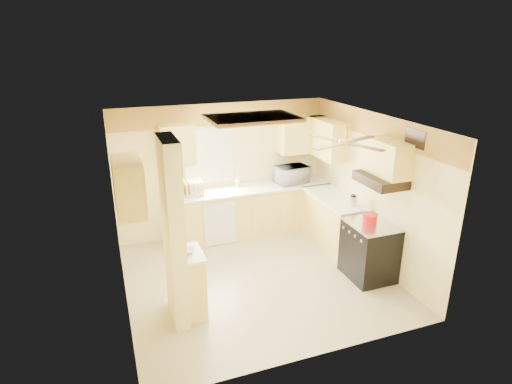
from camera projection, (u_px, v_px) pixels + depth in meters
name	position (u px, v px, depth m)	size (l,w,h in m)	color
floor	(257.00, 278.00, 6.81)	(4.00, 4.00, 0.00)	tan
ceiling	(258.00, 122.00, 5.95)	(4.00, 4.00, 0.00)	white
wall_back	(223.00, 170.00, 8.06)	(4.00, 4.00, 0.00)	#F6E396
wall_front	(317.00, 265.00, 4.71)	(4.00, 4.00, 0.00)	#F6E396
wall_left	(118.00, 224.00, 5.73)	(3.80, 3.80, 0.00)	#F6E396
wall_right	(371.00, 190.00, 7.03)	(3.80, 3.80, 0.00)	#F6E396
wallpaper_border	(221.00, 114.00, 7.68)	(4.00, 0.02, 0.40)	#FDC64A
partition_column	(174.00, 233.00, 5.46)	(0.20, 0.70, 2.50)	#F6E396
partition_ledge	(194.00, 284.00, 5.80)	(0.25, 0.55, 0.90)	#FFE579
ledge_top	(192.00, 254.00, 5.64)	(0.28, 0.58, 0.04)	white
lower_cabinets_back	(253.00, 211.00, 8.23)	(3.00, 0.60, 0.90)	#FFE579
lower_cabinets_right	(334.00, 223.00, 7.73)	(0.60, 1.40, 0.90)	#FFE579
countertop_back	(253.00, 189.00, 8.06)	(3.04, 0.64, 0.04)	white
countertop_right	(335.00, 198.00, 7.57)	(0.64, 1.44, 0.04)	white
dishwasher_panel	(220.00, 224.00, 7.72)	(0.58, 0.02, 0.80)	white
window	(209.00, 156.00, 7.86)	(0.92, 0.02, 1.02)	white
upper_cab_back_left	(177.00, 145.00, 7.42)	(0.60, 0.35, 0.70)	#FFE579
upper_cab_back_right	(302.00, 134.00, 8.20)	(0.90, 0.35, 0.70)	#FFE579
upper_cab_right	(327.00, 139.00, 7.87)	(0.35, 1.00, 0.70)	#FFE579
upper_cab_left_wall	(128.00, 186.00, 5.36)	(0.35, 0.75, 0.70)	#FFE579
upper_cab_over_stove	(388.00, 158.00, 6.25)	(0.35, 0.76, 0.52)	#FFE579
stove	(369.00, 250.00, 6.71)	(0.68, 0.77, 0.92)	black
range_hood	(380.00, 180.00, 6.33)	(0.50, 0.76, 0.14)	black
poster_menu	(179.00, 188.00, 5.29)	(0.02, 0.42, 0.57)	black
poster_nashville	(182.00, 236.00, 5.51)	(0.02, 0.42, 0.57)	black
ceiling_light_panel	(252.00, 118.00, 6.44)	(1.35, 0.95, 0.06)	brown
ceiling_fan	(346.00, 142.00, 5.73)	(1.15, 1.15, 0.26)	gold
vent_grate	(415.00, 138.00, 5.87)	(0.02, 0.40, 0.25)	black
microwave	(292.00, 174.00, 8.28)	(0.60, 0.40, 0.33)	white
bowl	(188.00, 251.00, 5.63)	(0.19, 0.19, 0.05)	white
dutch_oven	(370.00, 219.00, 6.54)	(0.24, 0.24, 0.16)	red
kettle	(353.00, 201.00, 7.15)	(0.13, 0.13, 0.20)	silver
dish_rack	(191.00, 190.00, 7.67)	(0.46, 0.36, 0.25)	#D6BA7B
utensil_crock	(238.00, 183.00, 8.09)	(0.09, 0.09, 0.19)	white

